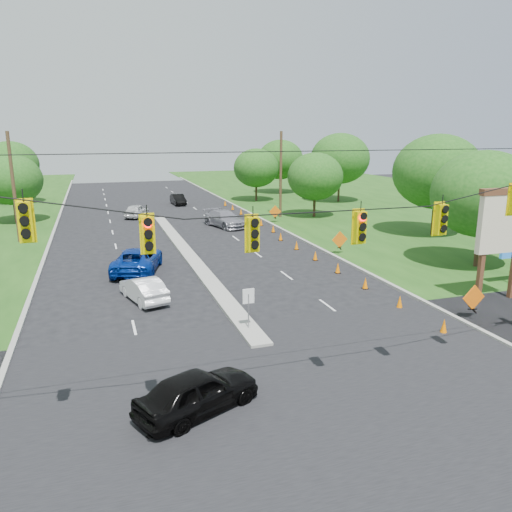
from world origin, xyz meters
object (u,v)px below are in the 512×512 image
object	(u,v)px
blue_pickup	(137,260)
white_sedan	(144,289)
pylon_sign	(504,227)
black_sedan	(198,392)

from	to	relation	value
blue_pickup	white_sedan	bearing A→B (deg)	103.37
pylon_sign	white_sedan	xyz separation A→B (m)	(-18.47, 5.64, -3.34)
black_sedan	blue_pickup	distance (m)	17.90
black_sedan	white_sedan	distance (m)	11.86
pylon_sign	white_sedan	size ratio (longest dim) A/B	1.53
pylon_sign	white_sedan	bearing A→B (deg)	163.01
black_sedan	blue_pickup	xyz separation A→B (m)	(-0.37, 17.89, 0.07)
pylon_sign	black_sedan	bearing A→B (deg)	-160.89
white_sedan	black_sedan	bearing A→B (deg)	77.04
white_sedan	blue_pickup	distance (m)	6.05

